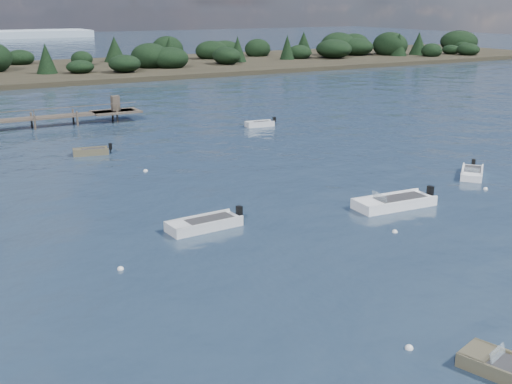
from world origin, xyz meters
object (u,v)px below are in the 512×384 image
tender_far_grey_b (260,125)px  dinghy_mid_grey (204,226)px  dinghy_mid_white_b (472,174)px  tender_far_white (91,153)px  dinghy_mid_white_a (394,204)px

tender_far_grey_b → dinghy_mid_grey: bearing=-125.5°
dinghy_mid_white_b → tender_far_grey_b: 25.10m
dinghy_mid_grey → tender_far_white: (-0.57, 21.39, -0.00)m
dinghy_mid_white_a → dinghy_mid_white_b: (10.05, 2.91, -0.03)m
dinghy_mid_grey → dinghy_mid_white_b: dinghy_mid_grey is taller
tender_far_white → dinghy_mid_white_b: size_ratio=0.85×
dinghy_mid_grey → dinghy_mid_white_b: size_ratio=1.20×
tender_far_white → dinghy_mid_grey: bearing=-88.5°
dinghy_mid_white_a → dinghy_mid_grey: (-12.10, 2.19, -0.01)m
tender_far_grey_b → dinghy_mid_white_a: bearing=-102.3°
tender_far_white → tender_far_grey_b: 19.18m
dinghy_mid_grey → tender_far_grey_b: 31.31m
tender_far_white → tender_far_grey_b: tender_far_grey_b is taller
tender_far_white → tender_far_grey_b: size_ratio=1.00×
dinghy_mid_white_b → tender_far_white: bearing=137.7°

